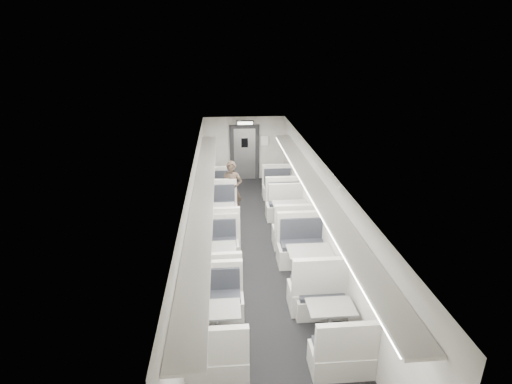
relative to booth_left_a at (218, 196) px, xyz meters
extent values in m
cube|color=black|center=(1.00, -3.38, -0.41)|extent=(3.00, 12.00, 0.12)
cube|color=silver|center=(1.00, -3.38, 2.11)|extent=(3.00, 12.00, 0.12)
cube|color=silver|center=(1.00, 2.68, 0.85)|extent=(3.00, 0.12, 2.40)
cube|color=silver|center=(-0.56, -3.38, 0.85)|extent=(0.12, 12.00, 2.40)
cube|color=silver|center=(2.56, -3.38, 0.85)|extent=(0.12, 12.00, 2.40)
cube|color=#B8B5AC|center=(0.00, -0.71, -0.14)|extent=(0.96, 0.53, 0.41)
cube|color=#1F242A|center=(0.00, -0.68, 0.10)|extent=(0.85, 0.43, 0.09)
cube|color=#B8B5AC|center=(0.00, -0.90, 0.38)|extent=(0.96, 0.11, 0.63)
cube|color=#B8B5AC|center=(0.00, 0.71, -0.14)|extent=(0.96, 0.53, 0.41)
cube|color=#1F242A|center=(0.00, 0.68, 0.10)|extent=(0.85, 0.43, 0.09)
cube|color=#B8B5AC|center=(0.00, 0.90, 0.38)|extent=(0.96, 0.11, 0.63)
cylinder|color=#AFAFB2|center=(0.00, 0.00, -0.04)|extent=(0.09, 0.09, 0.62)
cylinder|color=#AFAFB2|center=(0.00, 0.00, -0.33)|extent=(0.33, 0.33, 0.03)
cube|color=gray|center=(0.00, 0.00, 0.31)|extent=(0.80, 0.54, 0.04)
cube|color=#B8B5AC|center=(0.00, -2.80, -0.11)|extent=(1.12, 0.63, 0.48)
cube|color=#1F242A|center=(0.00, -2.77, 0.18)|extent=(1.00, 0.50, 0.11)
cube|color=#B8B5AC|center=(0.00, -3.03, 0.50)|extent=(1.12, 0.13, 0.74)
cube|color=#B8B5AC|center=(0.00, -1.14, -0.11)|extent=(1.12, 0.63, 0.48)
cube|color=#1F242A|center=(0.00, -1.17, 0.18)|extent=(1.00, 0.50, 0.11)
cube|color=#B8B5AC|center=(0.00, -0.91, 0.50)|extent=(1.12, 0.13, 0.74)
cylinder|color=#AFAFB2|center=(0.00, -1.97, 0.02)|extent=(0.11, 0.11, 0.73)
cylinder|color=#AFAFB2|center=(0.00, -1.97, -0.33)|extent=(0.38, 0.38, 0.03)
cube|color=gray|center=(0.00, -1.97, 0.43)|extent=(0.93, 0.64, 0.04)
cube|color=#B8B5AC|center=(0.00, -4.82, -0.13)|extent=(1.02, 0.57, 0.43)
cube|color=#1F242A|center=(0.00, -4.79, 0.13)|extent=(0.90, 0.45, 0.10)
cube|color=#B8B5AC|center=(0.00, -5.03, 0.42)|extent=(1.02, 0.12, 0.67)
cube|color=#B8B5AC|center=(0.00, -3.32, -0.13)|extent=(1.02, 0.57, 0.43)
cube|color=#1F242A|center=(0.00, -3.35, 0.13)|extent=(0.90, 0.45, 0.10)
cube|color=#B8B5AC|center=(0.00, -3.11, 0.42)|extent=(1.02, 0.12, 0.67)
cylinder|color=#AFAFB2|center=(0.00, -4.07, -0.02)|extent=(0.10, 0.10, 0.66)
cylinder|color=#AFAFB2|center=(0.00, -4.07, -0.33)|extent=(0.35, 0.35, 0.03)
cube|color=gray|center=(0.00, -4.07, 0.35)|extent=(0.85, 0.58, 0.04)
cube|color=#B8B5AC|center=(0.00, -7.00, -0.13)|extent=(1.01, 0.56, 0.43)
cube|color=#1F242A|center=(0.00, -6.98, 0.13)|extent=(0.90, 0.45, 0.10)
cube|color=#B8B5AC|center=(0.00, -7.21, 0.42)|extent=(1.01, 0.11, 0.67)
cube|color=#B8B5AC|center=(0.00, -5.52, -0.13)|extent=(1.01, 0.56, 0.43)
cube|color=#1F242A|center=(0.00, -5.54, 0.13)|extent=(0.90, 0.45, 0.10)
cube|color=#B8B5AC|center=(0.00, -5.31, 0.42)|extent=(1.01, 0.11, 0.67)
cylinder|color=#AFAFB2|center=(0.00, -6.26, -0.02)|extent=(0.10, 0.10, 0.66)
cylinder|color=#AFAFB2|center=(0.00, -6.26, -0.33)|extent=(0.34, 0.34, 0.03)
cube|color=gray|center=(0.00, -6.26, 0.35)|extent=(0.84, 0.57, 0.04)
cube|color=#B8B5AC|center=(2.00, -0.91, -0.13)|extent=(1.02, 0.57, 0.43)
cube|color=#1F242A|center=(2.00, -0.88, 0.13)|extent=(0.90, 0.45, 0.10)
cube|color=#B8B5AC|center=(2.00, -1.11, 0.42)|extent=(1.02, 0.12, 0.67)
cube|color=#B8B5AC|center=(2.00, 0.59, -0.13)|extent=(1.02, 0.57, 0.43)
cube|color=#1F242A|center=(2.00, 0.56, 0.13)|extent=(0.90, 0.45, 0.10)
cube|color=#B8B5AC|center=(2.00, 0.80, 0.42)|extent=(1.02, 0.12, 0.67)
cylinder|color=#AFAFB2|center=(2.00, -0.16, -0.02)|extent=(0.10, 0.10, 0.66)
cylinder|color=#AFAFB2|center=(2.00, -0.16, -0.33)|extent=(0.35, 0.35, 0.03)
cube|color=gray|center=(2.00, -0.16, 0.35)|extent=(0.84, 0.58, 0.04)
cube|color=#B8B5AC|center=(2.00, -2.81, -0.11)|extent=(1.14, 0.64, 0.49)
cube|color=#1F242A|center=(2.00, -2.78, 0.19)|extent=(1.01, 0.51, 0.11)
cube|color=#B8B5AC|center=(2.00, -3.04, 0.52)|extent=(1.14, 0.13, 0.76)
cube|color=#B8B5AC|center=(2.00, -1.13, -0.11)|extent=(1.14, 0.64, 0.49)
cube|color=#1F242A|center=(2.00, -1.16, 0.19)|extent=(1.01, 0.51, 0.11)
cube|color=#B8B5AC|center=(2.00, -0.89, 0.52)|extent=(1.14, 0.13, 0.76)
cylinder|color=#AFAFB2|center=(2.00, -1.97, 0.02)|extent=(0.11, 0.11, 0.74)
cylinder|color=#AFAFB2|center=(2.00, -1.97, -0.33)|extent=(0.39, 0.39, 0.03)
cube|color=gray|center=(2.00, -1.97, 0.44)|extent=(0.95, 0.65, 0.04)
cube|color=#B8B5AC|center=(2.00, -5.42, -0.10)|extent=(1.15, 0.64, 0.49)
cube|color=#1F242A|center=(2.00, -5.39, 0.20)|extent=(1.02, 0.51, 0.11)
cube|color=#B8B5AC|center=(2.00, -5.65, 0.52)|extent=(1.15, 0.13, 0.76)
cube|color=#B8B5AC|center=(2.00, -3.72, -0.10)|extent=(1.15, 0.64, 0.49)
cube|color=#1F242A|center=(2.00, -3.75, 0.20)|extent=(1.02, 0.51, 0.11)
cube|color=#B8B5AC|center=(2.00, -3.49, 0.52)|extent=(1.15, 0.13, 0.76)
cylinder|color=#AFAFB2|center=(2.00, -4.57, 0.03)|extent=(0.11, 0.11, 0.75)
cylinder|color=#AFAFB2|center=(2.00, -4.57, -0.33)|extent=(0.39, 0.39, 0.03)
cube|color=gray|center=(2.00, -4.57, 0.45)|extent=(0.96, 0.65, 0.04)
cube|color=#B8B5AC|center=(2.00, -7.06, -0.14)|extent=(0.99, 0.55, 0.42)
cube|color=#1F242A|center=(2.00, -7.04, 0.12)|extent=(0.88, 0.44, 0.09)
cube|color=#B8B5AC|center=(2.00, -7.26, 0.40)|extent=(0.99, 0.11, 0.65)
cube|color=#B8B5AC|center=(2.00, -5.60, -0.14)|extent=(0.99, 0.55, 0.42)
cube|color=#1F242A|center=(2.00, -5.63, 0.12)|extent=(0.88, 0.44, 0.09)
cube|color=#B8B5AC|center=(2.00, -5.40, 0.40)|extent=(0.99, 0.11, 0.65)
cylinder|color=#AFAFB2|center=(2.00, -6.33, -0.03)|extent=(0.09, 0.09, 0.65)
cylinder|color=#AFAFB2|center=(2.00, -6.33, -0.33)|extent=(0.34, 0.34, 0.03)
cube|color=gray|center=(2.00, -6.33, 0.33)|extent=(0.82, 0.56, 0.04)
imported|color=black|center=(0.42, -0.83, 0.51)|extent=(0.72, 0.57, 1.72)
cube|color=black|center=(-0.49, 0.02, 1.00)|extent=(0.02, 1.18, 0.84)
cube|color=black|center=(-0.49, -2.18, 1.00)|extent=(0.02, 1.18, 0.84)
cube|color=black|center=(-0.49, -4.38, 1.00)|extent=(0.02, 1.18, 0.84)
cube|color=black|center=(-0.49, -6.58, 1.00)|extent=(0.02, 1.18, 0.84)
cube|color=#B8B5AC|center=(-0.26, -3.68, 1.57)|extent=(0.46, 10.40, 0.05)
cube|color=white|center=(-0.06, -3.68, 1.52)|extent=(0.05, 10.20, 0.04)
cube|color=#B8B5AC|center=(2.26, -3.68, 1.57)|extent=(0.46, 10.40, 0.05)
cube|color=white|center=(2.06, -3.68, 1.52)|extent=(0.05, 10.20, 0.04)
cube|color=black|center=(1.00, 2.56, 0.70)|extent=(1.10, 0.10, 2.10)
cube|color=#AFAFB2|center=(1.00, 2.53, 0.65)|extent=(0.80, 0.05, 1.95)
cube|color=black|center=(1.00, 2.49, 1.10)|extent=(0.25, 0.02, 0.35)
cube|color=black|center=(1.00, 2.07, 1.93)|extent=(0.62, 0.10, 0.16)
cube|color=white|center=(1.00, 2.01, 1.93)|extent=(0.54, 0.02, 0.10)
cube|color=white|center=(1.75, 2.54, 1.15)|extent=(0.32, 0.02, 0.40)
camera|label=1|loc=(0.21, -11.99, 4.72)|focal=28.00mm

